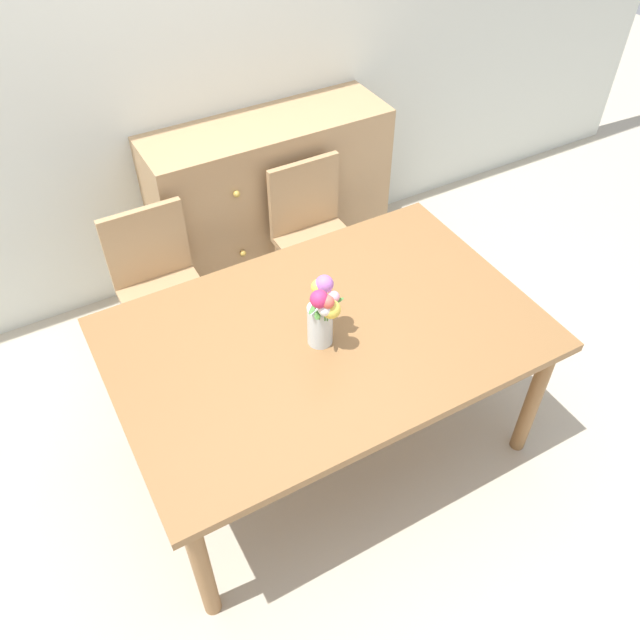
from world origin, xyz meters
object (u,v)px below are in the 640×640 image
object	(u,v)px
dining_table	(326,344)
chair_left	(159,282)
dresser	(271,201)
flower_vase	(322,312)
chair_right	(314,230)

from	to	relation	value
dining_table	chair_left	bearing A→B (deg)	115.93
dining_table	dresser	distance (m)	1.40
chair_left	dresser	xyz separation A→B (m)	(0.83, 0.40, -0.02)
dining_table	flower_vase	xyz separation A→B (m)	(-0.04, -0.04, 0.25)
dining_table	dresser	xyz separation A→B (m)	(0.38, 1.33, -0.19)
chair_left	flower_vase	distance (m)	1.13
dresser	flower_vase	size ratio (longest dim) A/B	4.37
dining_table	chair_right	size ratio (longest dim) A/B	1.99
dresser	dining_table	bearing A→B (deg)	-106.01
flower_vase	chair_right	bearing A→B (deg)	63.14
dining_table	chair_left	world-z (taller)	chair_left
dining_table	chair_left	size ratio (longest dim) A/B	1.99
dining_table	chair_right	distance (m)	1.04
chair_right	dining_table	bearing A→B (deg)	64.07
chair_left	dresser	world-z (taller)	dresser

